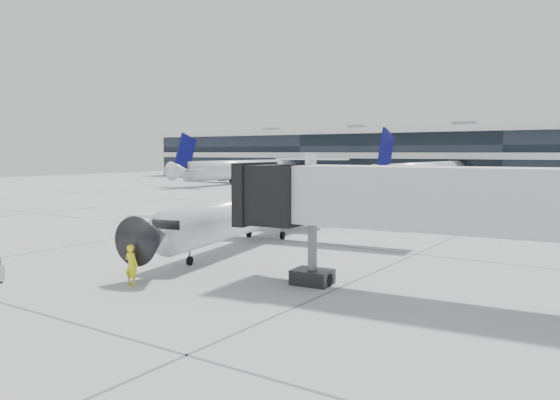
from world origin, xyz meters
The scene contains 9 objects.
ground centered at (0.00, 0.00, 0.00)m, with size 220.00×220.00×0.00m, color #9C9B9E.
terminal centered at (0.00, 82.00, 5.00)m, with size 170.00×22.00×10.00m, color black.
bg_jet_left centered at (-45.00, 55.00, 0.00)m, with size 32.00×40.00×9.60m, color silver, non-canonical shape.
bg_jet_center centered at (-8.00, 55.00, 0.00)m, with size 32.00×40.00×9.60m, color silver, non-canonical shape.
regional_jet centered at (-1.03, -1.03, 2.11)m, with size 21.35×26.61×6.18m.
jet_bridge centered at (15.14, -9.44, 4.24)m, with size 18.13×5.11×5.82m.
ramp_worker centered at (1.66, -14.93, 0.97)m, with size 0.71×0.46×1.94m, color yellow.
traffic_cone centered at (-10.25, 8.61, 0.30)m, with size 0.52×0.52×0.63m.
far_tug centered at (-11.38, 31.01, 0.65)m, with size 1.49×2.36×1.45m.
Camera 1 is at (21.47, -31.89, 6.24)m, focal length 35.00 mm.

